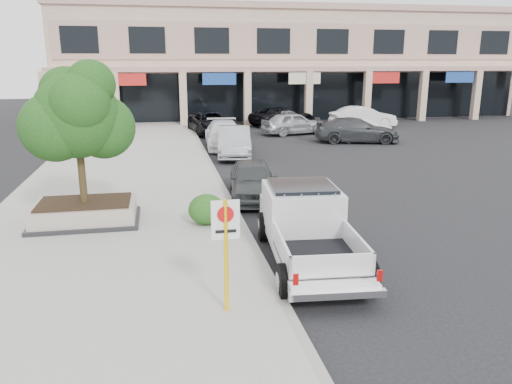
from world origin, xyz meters
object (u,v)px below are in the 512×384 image
(lot_car_b, at_px, (359,129))
(lot_car_c, at_px, (357,130))
(planter, at_px, (85,212))
(lot_car_e, at_px, (287,118))
(pickup_truck, at_px, (309,229))
(lot_car_a, at_px, (294,123))
(lot_car_d, at_px, (283,116))
(no_parking_sign, at_px, (226,241))
(curb_car_b, at_px, (234,142))
(curb_car_a, at_px, (253,180))
(lot_car_f, at_px, (363,117))
(planter_tree, at_px, (82,115))
(curb_car_c, at_px, (224,135))
(curb_car_d, at_px, (211,123))

(lot_car_b, height_order, lot_car_c, lot_car_c)
(planter, relative_size, lot_car_e, 0.82)
(pickup_truck, relative_size, lot_car_a, 1.27)
(lot_car_d, bearing_deg, lot_car_e, -145.00)
(no_parking_sign, relative_size, lot_car_e, 0.59)
(curb_car_b, relative_size, lot_car_e, 1.23)
(curb_car_a, xyz_separation_m, lot_car_d, (6.20, 20.40, 0.03))
(lot_car_b, xyz_separation_m, lot_car_f, (2.58, 5.63, 0.09))
(lot_car_d, bearing_deg, lot_car_a, 150.95)
(pickup_truck, bearing_deg, planter_tree, 149.14)
(planter_tree, bearing_deg, curb_car_a, 20.70)
(lot_car_c, bearing_deg, no_parking_sign, 165.01)
(planter_tree, height_order, lot_car_e, planter_tree)
(no_parking_sign, xyz_separation_m, lot_car_d, (8.35, 29.01, -0.89))
(planter, bearing_deg, lot_car_b, 44.46)
(lot_car_d, bearing_deg, lot_car_c, 172.13)
(curb_car_a, distance_m, lot_car_c, 14.63)
(planter, xyz_separation_m, curb_car_c, (6.08, 13.58, 0.29))
(lot_car_c, xyz_separation_m, lot_car_f, (3.07, 6.36, 0.05))
(planter, height_order, curb_car_b, curb_car_b)
(curb_car_d, bearing_deg, lot_car_b, -34.06)
(pickup_truck, bearing_deg, lot_car_b, 69.06)
(lot_car_c, bearing_deg, lot_car_a, 49.63)
(no_parking_sign, relative_size, lot_car_d, 0.43)
(curb_car_a, relative_size, lot_car_b, 0.96)
(lot_car_b, bearing_deg, curb_car_a, 126.34)
(lot_car_f, bearing_deg, curb_car_d, 93.40)
(curb_car_b, bearing_deg, curb_car_d, 99.85)
(curb_car_a, xyz_separation_m, curb_car_c, (0.42, 11.34, 0.05))
(curb_car_a, bearing_deg, pickup_truck, -80.50)
(curb_car_b, xyz_separation_m, lot_car_d, (5.63, 11.94, -0.05))
(planter, height_order, no_parking_sign, no_parking_sign)
(planter, distance_m, lot_car_f, 26.82)
(pickup_truck, height_order, lot_car_b, pickup_truck)
(curb_car_a, bearing_deg, lot_car_d, 80.16)
(planter, relative_size, lot_car_b, 0.73)
(lot_car_c, relative_size, lot_car_f, 1.06)
(lot_car_f, bearing_deg, pickup_truck, 153.61)
(planter_tree, distance_m, lot_car_b, 20.91)
(no_parking_sign, distance_m, curb_car_d, 25.92)
(planter, distance_m, no_parking_sign, 7.37)
(lot_car_f, bearing_deg, curb_car_c, 119.52)
(lot_car_d, height_order, lot_car_e, lot_car_d)
(curb_car_a, distance_m, curb_car_d, 17.19)
(curb_car_d, xyz_separation_m, lot_car_d, (5.97, 3.21, -0.01))
(curb_car_d, bearing_deg, pickup_truck, -96.26)
(no_parking_sign, bearing_deg, planter, 118.83)
(planter_tree, xyz_separation_m, lot_car_d, (11.72, 22.48, -2.67))
(curb_car_b, bearing_deg, planter_tree, -112.41)
(curb_car_c, xyz_separation_m, lot_car_a, (5.41, 4.39, 0.00))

